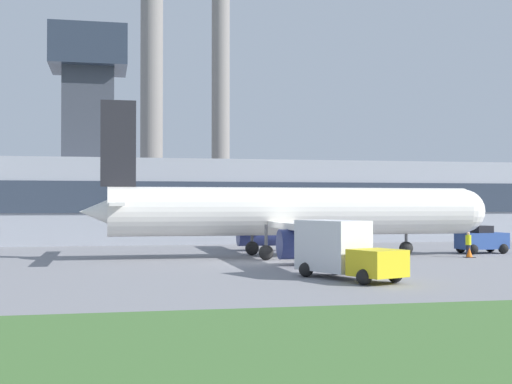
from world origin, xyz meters
The scene contains 9 objects.
ground_plane centered at (0.00, 0.00, 0.00)m, with size 400.00×400.00×0.00m, color gray.
terminal_building centered at (-0.58, 26.16, 4.10)m, with size 85.91×13.86×19.51m.
smokestack_left centered at (-2.71, 58.90, 18.91)m, with size 3.59×3.59×37.53m.
smokestack_right centered at (7.21, 60.00, 17.42)m, with size 2.98×2.98×34.60m.
airplane centered at (2.78, 4.10, 2.88)m, with size 27.26×22.66×9.95m.
pushback_tug centered at (16.99, 4.71, 0.86)m, with size 3.54×2.42×1.95m.
baggage_truck centered at (1.87, -9.41, 1.31)m, with size 3.94×6.12×2.71m.
ground_crew_person centered at (14.22, 1.52, 0.85)m, with size 0.52×0.52×1.66m.
traffic_cone_near_nose centered at (14.19, 1.34, 0.30)m, with size 0.61×0.61×0.65m.
Camera 1 is at (-8.93, -41.05, 3.51)m, focal length 50.00 mm.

